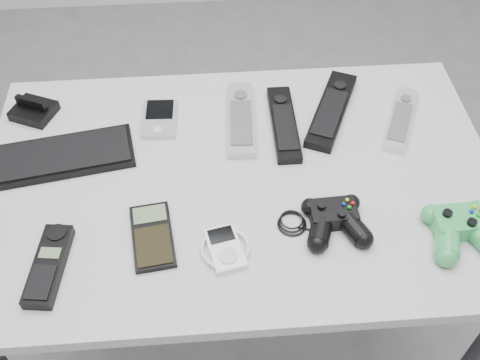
{
  "coord_description": "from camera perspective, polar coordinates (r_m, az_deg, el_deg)",
  "views": [
    {
      "loc": [
        -0.09,
        -0.81,
        1.56
      ],
      "look_at": [
        -0.04,
        -0.09,
        0.72
      ],
      "focal_mm": 42.0,
      "sensor_mm": 36.0,
      "label": 1
    }
  ],
  "objects": [
    {
      "name": "floor",
      "position": [
        1.76,
        1.09,
        -13.24
      ],
      "size": [
        3.5,
        3.5,
        0.0
      ],
      "primitive_type": "plane",
      "color": "slate",
      "rests_on": "ground"
    },
    {
      "name": "desk",
      "position": [
        1.19,
        0.08,
        -1.58
      ],
      "size": [
        1.05,
        0.68,
        0.7
      ],
      "color": "#ABABAE",
      "rests_on": "floor"
    },
    {
      "name": "pda_keyboard",
      "position": [
        1.23,
        -17.44,
        2.38
      ],
      "size": [
        0.3,
        0.17,
        0.02
      ],
      "primitive_type": "cube",
      "rotation": [
        0.0,
        0.0,
        0.17
      ],
      "color": "black",
      "rests_on": "desk"
    },
    {
      "name": "dock_bracket",
      "position": [
        1.34,
        -20.33,
        6.98
      ],
      "size": [
        0.11,
        0.11,
        0.05
      ],
      "primitive_type": "cube",
      "rotation": [
        0.0,
        0.0,
        -0.42
      ],
      "color": "black",
      "rests_on": "desk"
    },
    {
      "name": "pda",
      "position": [
        1.26,
        -8.19,
        6.22
      ],
      "size": [
        0.08,
        0.12,
        0.02
      ],
      "primitive_type": "cube",
      "rotation": [
        0.0,
        0.0,
        -0.04
      ],
      "color": "#BAB9C1",
      "rests_on": "desk"
    },
    {
      "name": "remote_silver_a",
      "position": [
        1.25,
        0.1,
        6.29
      ],
      "size": [
        0.07,
        0.23,
        0.02
      ],
      "primitive_type": "cube",
      "rotation": [
        0.0,
        0.0,
        -0.06
      ],
      "color": "#BAB9C1",
      "rests_on": "desk"
    },
    {
      "name": "remote_black_a",
      "position": [
        1.24,
        4.47,
        5.8
      ],
      "size": [
        0.05,
        0.23,
        0.02
      ],
      "primitive_type": "cube",
      "rotation": [
        0.0,
        0.0,
        -0.01
      ],
      "color": "black",
      "rests_on": "desk"
    },
    {
      "name": "remote_black_b",
      "position": [
        1.29,
        9.29,
        7.11
      ],
      "size": [
        0.16,
        0.26,
        0.02
      ],
      "primitive_type": "cube",
      "rotation": [
        0.0,
        0.0,
        -0.42
      ],
      "color": "black",
      "rests_on": "desk"
    },
    {
      "name": "remote_silver_b",
      "position": [
        1.3,
        16.04,
        6.03
      ],
      "size": [
        0.13,
        0.2,
        0.02
      ],
      "primitive_type": "cube",
      "rotation": [
        0.0,
        0.0,
        -0.42
      ],
      "color": "silver",
      "rests_on": "desk"
    },
    {
      "name": "cordless_handset",
      "position": [
        1.06,
        -18.87,
        -8.18
      ],
      "size": [
        0.07,
        0.17,
        0.03
      ],
      "primitive_type": "cube",
      "rotation": [
        0.0,
        0.0,
        -0.12
      ],
      "color": "black",
      "rests_on": "desk"
    },
    {
      "name": "calculator",
      "position": [
        1.06,
        -8.89,
        -5.64
      ],
      "size": [
        0.09,
        0.15,
        0.01
      ],
      "primitive_type": "cube",
      "rotation": [
        0.0,
        0.0,
        0.13
      ],
      "color": "black",
      "rests_on": "desk"
    },
    {
      "name": "mp3_player",
      "position": [
        1.03,
        -1.52,
        -6.95
      ],
      "size": [
        0.11,
        0.11,
        0.02
      ],
      "primitive_type": "cube",
      "rotation": [
        0.0,
        0.0,
        0.22
      ],
      "color": "white",
      "rests_on": "desk"
    },
    {
      "name": "controller_black",
      "position": [
        1.06,
        9.61,
        -3.87
      ],
      "size": [
        0.21,
        0.14,
        0.04
      ],
      "primitive_type": null,
      "rotation": [
        0.0,
        0.0,
        0.04
      ],
      "color": "black",
      "rests_on": "desk"
    },
    {
      "name": "controller_green",
      "position": [
        1.11,
        21.61,
        -4.51
      ],
      "size": [
        0.14,
        0.15,
        0.05
      ],
      "primitive_type": null,
      "rotation": [
        0.0,
        0.0,
        0.04
      ],
      "color": "green",
      "rests_on": "desk"
    }
  ]
}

